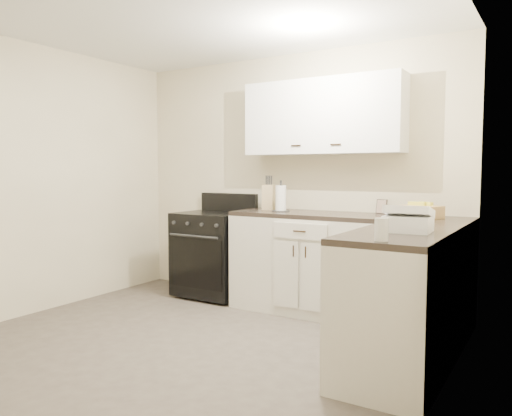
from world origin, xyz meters
The scene contains 19 objects.
floor centered at (0.00, 0.00, 0.00)m, with size 3.60×3.60×0.00m, color #473F38.
ceiling centered at (0.00, 0.00, 2.50)m, with size 3.60×3.60×0.00m, color white.
wall_back centered at (0.00, 1.80, 1.25)m, with size 3.60×3.60×0.00m, color beige.
wall_right centered at (1.80, 0.00, 1.25)m, with size 3.60×3.60×0.00m, color beige.
wall_left centered at (-1.80, 0.00, 1.25)m, with size 3.60×3.60×0.00m, color beige.
base_cabinets_back centered at (0.43, 1.50, 0.45)m, with size 1.55×0.60×0.90m, color beige.
base_cabinets_right centered at (1.50, 0.85, 0.45)m, with size 0.60×1.90×0.90m, color beige.
countertop_back centered at (0.43, 1.50, 0.92)m, with size 1.55×0.60×0.04m, color black.
countertop_right centered at (1.50, 0.85, 0.92)m, with size 0.60×1.90×0.04m, color black.
upper_cabinets centered at (0.43, 1.65, 1.84)m, with size 1.55×0.30×0.70m, color white.
stove centered at (-0.74, 1.48, 0.46)m, with size 0.71×0.61×0.86m, color black.
knife_block centered at (-0.12, 1.57, 1.07)m, with size 0.11×0.10×0.25m, color tan.
paper_towel centered at (0.08, 1.47, 1.06)m, with size 0.10×0.10×0.25m, color white.
picture_frame centered at (0.98, 1.74, 1.01)m, with size 0.10×0.01×0.13m, color black.
wicker_basket centered at (1.39, 1.51, 0.99)m, with size 0.31×0.21×0.10m, color tan.
countertop_grill centered at (1.54, 0.50, 0.99)m, with size 0.29×0.27×0.10m, color white.
glass_jar centered at (1.52, 0.00, 1.00)m, with size 0.08×0.08×0.13m, color silver.
oven_mitt_near centered at (1.18, 0.34, 0.53)m, with size 0.02×0.15×0.27m, color black.
oven_mitt_far centered at (1.18, 0.49, 0.49)m, with size 0.02×0.16×0.27m, color black.
Camera 1 is at (2.38, -2.74, 1.34)m, focal length 35.00 mm.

